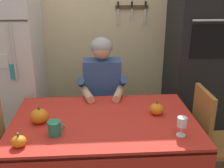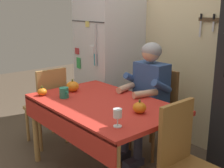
{
  "view_description": "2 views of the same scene",
  "coord_description": "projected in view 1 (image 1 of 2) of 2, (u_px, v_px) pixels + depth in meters",
  "views": [
    {
      "loc": [
        -0.06,
        -1.76,
        1.73
      ],
      "look_at": [
        0.07,
        0.25,
        0.97
      ],
      "focal_mm": 43.73,
      "sensor_mm": 36.0,
      "label": 1
    },
    {
      "loc": [
        2.01,
        -1.49,
        1.6
      ],
      "look_at": [
        -0.03,
        0.24,
        0.88
      ],
      "focal_mm": 46.56,
      "sensor_mm": 36.0,
      "label": 2
    }
  ],
  "objects": [
    {
      "name": "refrigerator",
      "position": [
        7.0,
        68.0,
        2.77
      ],
      "size": [
        0.68,
        0.71,
        1.8
      ],
      "color": "silver",
      "rests_on": "ground"
    },
    {
      "name": "pumpkin_large",
      "position": [
        19.0,
        141.0,
        1.73
      ],
      "size": [
        0.09,
        0.09,
        0.1
      ],
      "color": "orange",
      "rests_on": "dining_table"
    },
    {
      "name": "dining_table",
      "position": [
        104.0,
        130.0,
        2.09
      ],
      "size": [
        1.4,
        0.9,
        0.74
      ],
      "color": "tan",
      "rests_on": "ground"
    },
    {
      "name": "seated_person",
      "position": [
        102.0,
        91.0,
        2.63
      ],
      "size": [
        0.47,
        0.55,
        1.25
      ],
      "color": "#38384C",
      "rests_on": "ground"
    },
    {
      "name": "wine_glass",
      "position": [
        182.0,
        123.0,
        1.83
      ],
      "size": [
        0.07,
        0.07,
        0.14
      ],
      "color": "white",
      "rests_on": "dining_table"
    },
    {
      "name": "wall_oven",
      "position": [
        199.0,
        50.0,
        2.88
      ],
      "size": [
        0.6,
        0.64,
        2.1
      ],
      "color": "black",
      "rests_on": "ground"
    },
    {
      "name": "pumpkin_medium",
      "position": [
        157.0,
        109.0,
        2.15
      ],
      "size": [
        0.11,
        0.11,
        0.11
      ],
      "color": "orange",
      "rests_on": "dining_table"
    },
    {
      "name": "chair_behind_person",
      "position": [
        102.0,
        104.0,
        2.89
      ],
      "size": [
        0.4,
        0.4,
        0.93
      ],
      "color": "brown",
      "rests_on": "ground"
    },
    {
      "name": "chair_right_side",
      "position": [
        212.0,
        137.0,
        2.27
      ],
      "size": [
        0.4,
        0.4,
        0.93
      ],
      "color": "#9E6B33",
      "rests_on": "ground"
    },
    {
      "name": "coffee_mug",
      "position": [
        55.0,
        128.0,
        1.85
      ],
      "size": [
        0.12,
        0.09,
        0.1
      ],
      "color": "#237F66",
      "rests_on": "dining_table"
    },
    {
      "name": "pumpkin_small",
      "position": [
        39.0,
        116.0,
        2.02
      ],
      "size": [
        0.13,
        0.13,
        0.13
      ],
      "color": "orange",
      "rests_on": "dining_table"
    },
    {
      "name": "back_wall_assembly",
      "position": [
        104.0,
        22.0,
        3.06
      ],
      "size": [
        3.7,
        0.13,
        2.6
      ],
      "color": "beige",
      "rests_on": "ground"
    }
  ]
}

